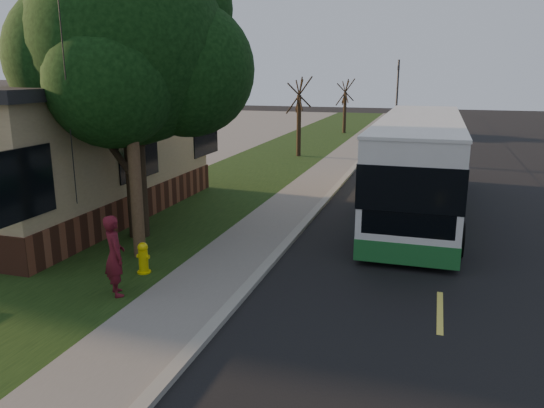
{
  "coord_description": "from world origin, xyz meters",
  "views": [
    {
      "loc": [
        3.66,
        -10.18,
        4.64
      ],
      "look_at": [
        -0.01,
        1.72,
        1.5
      ],
      "focal_mm": 35.0,
      "sensor_mm": 36.0,
      "label": 1
    }
  ],
  "objects_px": {
    "traffic_signal": "(397,90)",
    "transit_bus": "(419,162)",
    "leafy_tree": "(132,50)",
    "utility_pole": "(128,71)",
    "distant_car": "(425,125)",
    "bare_tree_far": "(345,107)",
    "bare_tree_near": "(299,118)",
    "skateboarder": "(115,255)",
    "fire_hydrant": "(143,258)",
    "dumpster": "(84,172)"
  },
  "relations": [
    {
      "from": "bare_tree_near",
      "to": "traffic_signal",
      "type": "bearing_deg",
      "value": 75.96
    },
    {
      "from": "bare_tree_far",
      "to": "distant_car",
      "type": "distance_m",
      "value": 6.03
    },
    {
      "from": "fire_hydrant",
      "to": "bare_tree_near",
      "type": "xyz_separation_m",
      "value": [
        -0.9,
        18.0,
        1.72
      ]
    },
    {
      "from": "fire_hydrant",
      "to": "bare_tree_far",
      "type": "height_order",
      "value": "bare_tree_far"
    },
    {
      "from": "bare_tree_far",
      "to": "traffic_signal",
      "type": "height_order",
      "value": "traffic_signal"
    },
    {
      "from": "skateboarder",
      "to": "distant_car",
      "type": "bearing_deg",
      "value": -54.99
    },
    {
      "from": "bare_tree_near",
      "to": "distant_car",
      "type": "bearing_deg",
      "value": 62.23
    },
    {
      "from": "utility_pole",
      "to": "skateboarder",
      "type": "height_order",
      "value": "utility_pole"
    },
    {
      "from": "bare_tree_near",
      "to": "dumpster",
      "type": "xyz_separation_m",
      "value": [
        -5.92,
        -10.84,
        -1.38
      ]
    },
    {
      "from": "fire_hydrant",
      "to": "dumpster",
      "type": "xyz_separation_m",
      "value": [
        -6.82,
        7.16,
        0.34
      ]
    },
    {
      "from": "utility_pole",
      "to": "distant_car",
      "type": "bearing_deg",
      "value": 77.97
    },
    {
      "from": "leafy_tree",
      "to": "distant_car",
      "type": "relative_size",
      "value": 1.61
    },
    {
      "from": "fire_hydrant",
      "to": "distant_car",
      "type": "bearing_deg",
      "value": 79.65
    },
    {
      "from": "utility_pole",
      "to": "transit_bus",
      "type": "relative_size",
      "value": 0.77
    },
    {
      "from": "leafy_tree",
      "to": "traffic_signal",
      "type": "xyz_separation_m",
      "value": [
        4.67,
        31.35,
        -2.0
      ]
    },
    {
      "from": "dumpster",
      "to": "leafy_tree",
      "type": "bearing_deg",
      "value": -40.66
    },
    {
      "from": "bare_tree_far",
      "to": "dumpster",
      "type": "distance_m",
      "value": 23.76
    },
    {
      "from": "traffic_signal",
      "to": "skateboarder",
      "type": "height_order",
      "value": "traffic_signal"
    },
    {
      "from": "utility_pole",
      "to": "skateboarder",
      "type": "xyz_separation_m",
      "value": [
        0.81,
        -2.24,
        -3.7
      ]
    },
    {
      "from": "traffic_signal",
      "to": "transit_bus",
      "type": "height_order",
      "value": "traffic_signal"
    },
    {
      "from": "traffic_signal",
      "to": "transit_bus",
      "type": "relative_size",
      "value": 0.47
    },
    {
      "from": "leafy_tree",
      "to": "transit_bus",
      "type": "relative_size",
      "value": 0.66
    },
    {
      "from": "utility_pole",
      "to": "traffic_signal",
      "type": "bearing_deg",
      "value": 83.42
    },
    {
      "from": "utility_pole",
      "to": "leafy_tree",
      "type": "xyz_separation_m",
      "value": [
        -0.87,
        1.66,
        0.54
      ]
    },
    {
      "from": "bare_tree_far",
      "to": "transit_bus",
      "type": "relative_size",
      "value": 0.34
    },
    {
      "from": "leafy_tree",
      "to": "skateboarder",
      "type": "bearing_deg",
      "value": -66.81
    },
    {
      "from": "transit_bus",
      "to": "leafy_tree",
      "type": "bearing_deg",
      "value": -144.8
    },
    {
      "from": "leafy_tree",
      "to": "dumpster",
      "type": "distance_m",
      "value": 8.2
    },
    {
      "from": "traffic_signal",
      "to": "transit_bus",
      "type": "distance_m",
      "value": 26.34
    },
    {
      "from": "dumpster",
      "to": "utility_pole",
      "type": "bearing_deg",
      "value": -45.22
    },
    {
      "from": "bare_tree_near",
      "to": "skateboarder",
      "type": "relative_size",
      "value": 2.5
    },
    {
      "from": "transit_bus",
      "to": "fire_hydrant",
      "type": "bearing_deg",
      "value": -126.46
    },
    {
      "from": "utility_pole",
      "to": "distant_car",
      "type": "xyz_separation_m",
      "value": [
        6.22,
        29.18,
        -3.8
      ]
    },
    {
      "from": "leafy_tree",
      "to": "traffic_signal",
      "type": "distance_m",
      "value": 31.76
    },
    {
      "from": "leafy_tree",
      "to": "bare_tree_near",
      "type": "height_order",
      "value": "leafy_tree"
    },
    {
      "from": "bare_tree_near",
      "to": "skateboarder",
      "type": "bearing_deg",
      "value": -87.03
    },
    {
      "from": "leafy_tree",
      "to": "bare_tree_near",
      "type": "relative_size",
      "value": 1.81
    },
    {
      "from": "leafy_tree",
      "to": "distant_car",
      "type": "bearing_deg",
      "value": 75.57
    },
    {
      "from": "fire_hydrant",
      "to": "utility_pole",
      "type": "xyz_separation_m",
      "value": [
        -0.71,
        0.99,
        4.2
      ]
    },
    {
      "from": "leafy_tree",
      "to": "bare_tree_near",
      "type": "xyz_separation_m",
      "value": [
        0.67,
        15.35,
        -3.02
      ]
    },
    {
      "from": "bare_tree_far",
      "to": "utility_pole",
      "type": "bearing_deg",
      "value": -90.6
    },
    {
      "from": "utility_pole",
      "to": "bare_tree_near",
      "type": "height_order",
      "value": "utility_pole"
    },
    {
      "from": "bare_tree_far",
      "to": "distant_car",
      "type": "relative_size",
      "value": 0.83
    },
    {
      "from": "utility_pole",
      "to": "skateboarder",
      "type": "relative_size",
      "value": 5.27
    },
    {
      "from": "fire_hydrant",
      "to": "traffic_signal",
      "type": "xyz_separation_m",
      "value": [
        3.1,
        34.0,
        2.73
      ]
    },
    {
      "from": "bare_tree_near",
      "to": "distant_car",
      "type": "height_order",
      "value": "bare_tree_near"
    },
    {
      "from": "traffic_signal",
      "to": "distant_car",
      "type": "height_order",
      "value": "traffic_signal"
    },
    {
      "from": "bare_tree_near",
      "to": "fire_hydrant",
      "type": "bearing_deg",
      "value": -87.14
    },
    {
      "from": "leafy_tree",
      "to": "distant_car",
      "type": "xyz_separation_m",
      "value": [
        7.08,
        27.53,
        -4.34
      ]
    },
    {
      "from": "bare_tree_far",
      "to": "distant_car",
      "type": "xyz_separation_m",
      "value": [
        5.91,
        0.18,
        -1.18
      ]
    }
  ]
}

